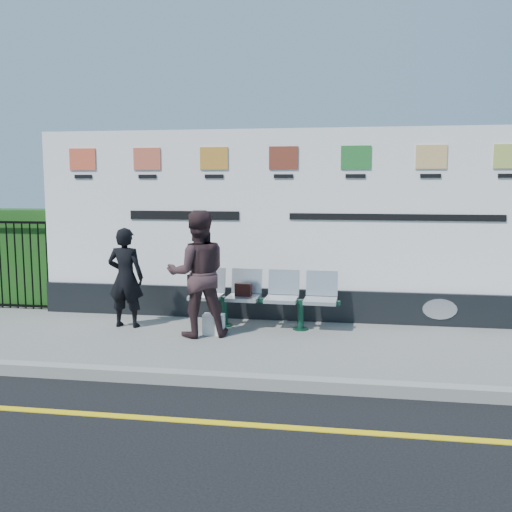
# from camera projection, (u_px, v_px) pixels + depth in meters

# --- Properties ---
(ground) EXTENTS (80.00, 80.00, 0.00)m
(ground) POSITION_uv_depth(u_px,v_px,m) (187.00, 421.00, 5.50)
(ground) COLOR black
(pavement) EXTENTS (14.00, 3.00, 0.12)m
(pavement) POSITION_uv_depth(u_px,v_px,m) (237.00, 344.00, 7.94)
(pavement) COLOR slate
(pavement) RESTS_ON ground
(kerb) EXTENTS (14.00, 0.18, 0.14)m
(kerb) POSITION_uv_depth(u_px,v_px,m) (211.00, 379.00, 6.47)
(kerb) COLOR gray
(kerb) RESTS_ON ground
(yellow_line) EXTENTS (14.00, 0.10, 0.01)m
(yellow_line) POSITION_uv_depth(u_px,v_px,m) (187.00, 421.00, 5.50)
(yellow_line) COLOR yellow
(yellow_line) RESTS_ON ground
(billboard) EXTENTS (8.00, 0.30, 3.00)m
(billboard) POSITION_uv_depth(u_px,v_px,m) (284.00, 238.00, 9.01)
(billboard) COLOR black
(billboard) RESTS_ON pavement
(hedge) EXTENTS (2.35, 0.70, 1.70)m
(hedge) POSITION_uv_depth(u_px,v_px,m) (8.00, 256.00, 10.31)
(hedge) COLOR #1E4E17
(hedge) RESTS_ON pavement
(bench) EXTENTS (2.23, 0.64, 0.47)m
(bench) POSITION_uv_depth(u_px,v_px,m) (262.00, 312.00, 8.56)
(bench) COLOR #B2B7BB
(bench) RESTS_ON pavement
(woman_left) EXTENTS (0.55, 0.37, 1.51)m
(woman_left) POSITION_uv_depth(u_px,v_px,m) (126.00, 278.00, 8.56)
(woman_left) COLOR black
(woman_left) RESTS_ON pavement
(woman_right) EXTENTS (1.05, 0.93, 1.79)m
(woman_right) POSITION_uv_depth(u_px,v_px,m) (198.00, 274.00, 8.04)
(woman_right) COLOR #382427
(woman_right) RESTS_ON pavement
(handbag_brown) EXTENTS (0.26, 0.13, 0.19)m
(handbag_brown) POSITION_uv_depth(u_px,v_px,m) (243.00, 290.00, 8.57)
(handbag_brown) COLOR black
(handbag_brown) RESTS_ON bench
(carrier_bag_white) EXTENTS (0.30, 0.18, 0.30)m
(carrier_bag_white) POSITION_uv_depth(u_px,v_px,m) (214.00, 324.00, 8.18)
(carrier_bag_white) COLOR white
(carrier_bag_white) RESTS_ON pavement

